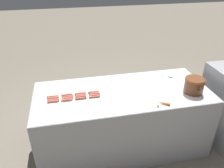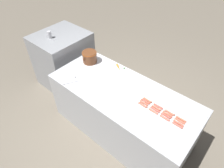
{
  "view_description": "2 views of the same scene",
  "coord_description": "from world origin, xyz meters",
  "px_view_note": "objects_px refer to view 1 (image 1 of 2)",
  "views": [
    {
      "loc": [
        2.27,
        -0.62,
        2.29
      ],
      "look_at": [
        -0.14,
        -0.1,
        0.9
      ],
      "focal_mm": 36.28,
      "sensor_mm": 36.0,
      "label": 1
    },
    {
      "loc": [
        -1.55,
        -1.13,
        2.72
      ],
      "look_at": [
        -0.04,
        0.16,
        0.93
      ],
      "focal_mm": 31.41,
      "sensor_mm": 36.0,
      "label": 2
    }
  ],
  "objects_px": {
    "hot_dog_4": "(53,98)",
    "hot_dog_11": "(95,95)",
    "hot_dog_10": "(81,96)",
    "serving_spoon": "(168,75)",
    "hot_dog_0": "(53,96)",
    "hot_dog_14": "(81,98)",
    "hot_dog_3": "(93,92)",
    "hot_dog_7": "(95,93)",
    "hot_dog_5": "(68,97)",
    "hot_dog_8": "(53,100)",
    "hot_dog_9": "(68,98)",
    "carrot": "(162,103)",
    "hot_dog_2": "(80,93)",
    "hot_dog_13": "(67,100)",
    "hot_dog_15": "(95,97)",
    "hot_dog_1": "(67,95)",
    "bean_pot": "(194,85)",
    "hot_dog_6": "(81,95)",
    "hot_dog_12": "(53,101)"
  },
  "relations": [
    {
      "from": "hot_dog_0",
      "to": "hot_dog_11",
      "type": "distance_m",
      "value": 0.49
    },
    {
      "from": "hot_dog_10",
      "to": "hot_dog_13",
      "type": "distance_m",
      "value": 0.16
    },
    {
      "from": "hot_dog_7",
      "to": "bean_pot",
      "type": "xyz_separation_m",
      "value": [
        0.2,
        1.17,
        0.09
      ]
    },
    {
      "from": "hot_dog_8",
      "to": "bean_pot",
      "type": "height_order",
      "value": "bean_pot"
    },
    {
      "from": "hot_dog_9",
      "to": "hot_dog_13",
      "type": "bearing_deg",
      "value": -13.42
    },
    {
      "from": "hot_dog_8",
      "to": "hot_dog_12",
      "type": "height_order",
      "value": "same"
    },
    {
      "from": "hot_dog_5",
      "to": "hot_dog_13",
      "type": "relative_size",
      "value": 1.0
    },
    {
      "from": "hot_dog_0",
      "to": "hot_dog_6",
      "type": "height_order",
      "value": "same"
    },
    {
      "from": "hot_dog_5",
      "to": "hot_dog_15",
      "type": "relative_size",
      "value": 1.0
    },
    {
      "from": "hot_dog_14",
      "to": "hot_dog_3",
      "type": "bearing_deg",
      "value": 124.21
    },
    {
      "from": "hot_dog_3",
      "to": "bean_pot",
      "type": "xyz_separation_m",
      "value": [
        0.23,
        1.18,
        0.09
      ]
    },
    {
      "from": "hot_dog_9",
      "to": "hot_dog_12",
      "type": "bearing_deg",
      "value": -77.72
    },
    {
      "from": "hot_dog_3",
      "to": "hot_dog_10",
      "type": "bearing_deg",
      "value": -66.36
    },
    {
      "from": "hot_dog_0",
      "to": "hot_dog_15",
      "type": "relative_size",
      "value": 1.0
    },
    {
      "from": "hot_dog_1",
      "to": "bean_pot",
      "type": "distance_m",
      "value": 1.51
    },
    {
      "from": "hot_dog_5",
      "to": "hot_dog_14",
      "type": "distance_m",
      "value": 0.16
    },
    {
      "from": "hot_dog_11",
      "to": "carrot",
      "type": "height_order",
      "value": "carrot"
    },
    {
      "from": "hot_dog_6",
      "to": "serving_spoon",
      "type": "xyz_separation_m",
      "value": [
        -0.27,
        1.22,
        -0.0
      ]
    },
    {
      "from": "hot_dog_7",
      "to": "hot_dog_14",
      "type": "bearing_deg",
      "value": -67.29
    },
    {
      "from": "hot_dog_3",
      "to": "hot_dog_15",
      "type": "xyz_separation_m",
      "value": [
        0.11,
        0.0,
        0.0
      ]
    },
    {
      "from": "hot_dog_0",
      "to": "hot_dog_4",
      "type": "distance_m",
      "value": 0.03
    },
    {
      "from": "hot_dog_11",
      "to": "hot_dog_14",
      "type": "relative_size",
      "value": 1.0
    },
    {
      "from": "hot_dog_0",
      "to": "hot_dog_9",
      "type": "distance_m",
      "value": 0.18
    },
    {
      "from": "hot_dog_11",
      "to": "hot_dog_14",
      "type": "height_order",
      "value": "same"
    },
    {
      "from": "hot_dog_6",
      "to": "hot_dog_8",
      "type": "height_order",
      "value": "same"
    },
    {
      "from": "hot_dog_8",
      "to": "hot_dog_10",
      "type": "xyz_separation_m",
      "value": [
        -0.01,
        0.31,
        0.0
      ]
    },
    {
      "from": "hot_dog_7",
      "to": "hot_dog_9",
      "type": "distance_m",
      "value": 0.32
    },
    {
      "from": "hot_dog_7",
      "to": "hot_dog_3",
      "type": "bearing_deg",
      "value": -167.53
    },
    {
      "from": "hot_dog_3",
      "to": "hot_dog_4",
      "type": "bearing_deg",
      "value": -85.95
    },
    {
      "from": "hot_dog_9",
      "to": "carrot",
      "type": "xyz_separation_m",
      "value": [
        0.33,
        1.02,
        0.0
      ]
    },
    {
      "from": "hot_dog_0",
      "to": "hot_dog_14",
      "type": "bearing_deg",
      "value": 71.34
    },
    {
      "from": "hot_dog_2",
      "to": "serving_spoon",
      "type": "bearing_deg",
      "value": 100.57
    },
    {
      "from": "hot_dog_10",
      "to": "hot_dog_13",
      "type": "height_order",
      "value": "same"
    },
    {
      "from": "hot_dog_7",
      "to": "hot_dog_10",
      "type": "distance_m",
      "value": 0.17
    },
    {
      "from": "hot_dog_1",
      "to": "carrot",
      "type": "xyz_separation_m",
      "value": [
        0.4,
        1.03,
        0.0
      ]
    },
    {
      "from": "hot_dog_4",
      "to": "hot_dog_11",
      "type": "distance_m",
      "value": 0.48
    },
    {
      "from": "hot_dog_6",
      "to": "hot_dog_7",
      "type": "bearing_deg",
      "value": 89.54
    },
    {
      "from": "carrot",
      "to": "hot_dog_7",
      "type": "bearing_deg",
      "value": -117.3
    },
    {
      "from": "hot_dog_0",
      "to": "hot_dog_9",
      "type": "relative_size",
      "value": 1.0
    },
    {
      "from": "hot_dog_8",
      "to": "hot_dog_14",
      "type": "xyz_separation_m",
      "value": [
        0.03,
        0.31,
        0.0
      ]
    },
    {
      "from": "hot_dog_9",
      "to": "carrot",
      "type": "bearing_deg",
      "value": 72.15
    },
    {
      "from": "hot_dog_7",
      "to": "serving_spoon",
      "type": "distance_m",
      "value": 1.08
    },
    {
      "from": "hot_dog_10",
      "to": "serving_spoon",
      "type": "distance_m",
      "value": 1.25
    },
    {
      "from": "hot_dog_11",
      "to": "hot_dog_13",
      "type": "bearing_deg",
      "value": -83.87
    },
    {
      "from": "hot_dog_3",
      "to": "hot_dog_5",
      "type": "bearing_deg",
      "value": -82.9
    },
    {
      "from": "hot_dog_2",
      "to": "hot_dog_1",
      "type": "bearing_deg",
      "value": -89.94
    },
    {
      "from": "hot_dog_12",
      "to": "hot_dog_14",
      "type": "height_order",
      "value": "same"
    },
    {
      "from": "hot_dog_2",
      "to": "hot_dog_14",
      "type": "relative_size",
      "value": 1.0
    },
    {
      "from": "hot_dog_13",
      "to": "hot_dog_7",
      "type": "bearing_deg",
      "value": 102.35
    },
    {
      "from": "hot_dog_1",
      "to": "hot_dog_6",
      "type": "xyz_separation_m",
      "value": [
        0.04,
        0.16,
        0.0
      ]
    }
  ]
}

